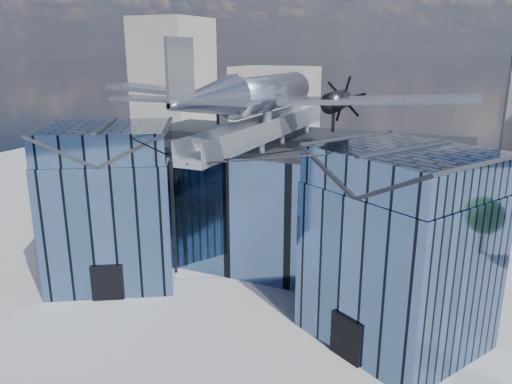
% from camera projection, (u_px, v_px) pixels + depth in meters
% --- Properties ---
extents(ground_plane, '(120.00, 120.00, 0.00)m').
position_uv_depth(ground_plane, '(245.00, 295.00, 35.79)').
color(ground_plane, gray).
extents(museum, '(32.88, 24.50, 17.60)m').
position_uv_depth(museum, '(276.00, 200.00, 39.36)').
color(museum, '#45628E').
rests_on(museum, ground).
extents(bg_towers, '(77.00, 24.50, 26.00)m').
position_uv_depth(bg_towers, '(393.00, 96.00, 76.73)').
color(bg_towers, gray).
rests_on(bg_towers, ground).
extents(tree_plaza_w, '(5.01, 5.01, 5.97)m').
position_uv_depth(tree_plaza_w, '(78.00, 208.00, 42.30)').
color(tree_plaza_w, '#372216').
rests_on(tree_plaza_w, ground).
extents(tree_side_w, '(4.54, 4.54, 5.48)m').
position_uv_depth(tree_side_w, '(91.00, 177.00, 53.75)').
color(tree_side_w, '#372216').
rests_on(tree_side_w, ground).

